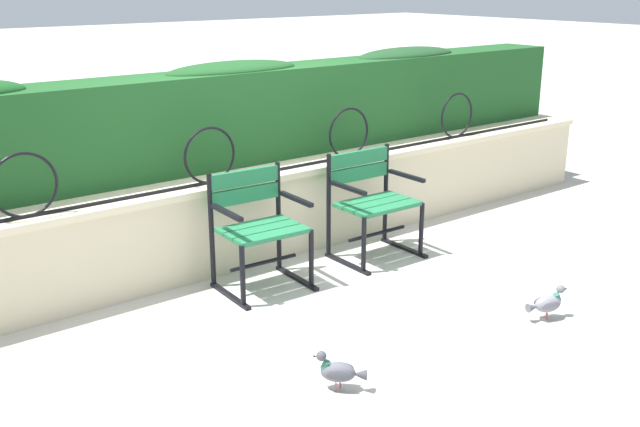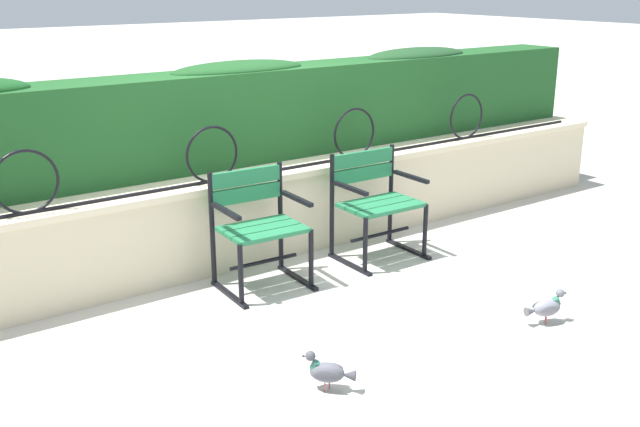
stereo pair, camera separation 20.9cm
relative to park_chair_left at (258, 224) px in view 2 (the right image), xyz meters
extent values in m
plane|color=#BCB7AD|center=(0.33, -0.41, -0.46)|extent=(60.00, 60.00, 0.00)
cube|color=beige|center=(0.33, 0.49, -0.14)|extent=(7.66, 0.35, 0.64)
cube|color=beige|center=(0.33, 0.49, 0.21)|extent=(7.66, 0.41, 0.05)
cylinder|color=black|center=(0.33, 0.42, 0.24)|extent=(7.11, 0.02, 0.02)
torus|color=black|center=(-1.43, 0.42, 0.44)|extent=(0.42, 0.02, 0.42)
torus|color=black|center=(-0.12, 0.42, 0.44)|extent=(0.42, 0.02, 0.42)
torus|color=black|center=(1.19, 0.42, 0.44)|extent=(0.42, 0.02, 0.42)
torus|color=black|center=(2.49, 0.42, 0.44)|extent=(0.42, 0.02, 0.42)
cube|color=#1E5123|center=(0.33, 0.91, 0.60)|extent=(7.51, 0.49, 0.73)
ellipsoid|color=#1C4920|center=(0.40, 0.91, 0.96)|extent=(1.16, 0.44, 0.14)
ellipsoid|color=#1F4623|center=(2.31, 0.91, 0.96)|extent=(1.14, 0.44, 0.15)
cube|color=#237547|center=(-0.01, -0.21, -0.02)|extent=(0.56, 0.15, 0.03)
cube|color=#237547|center=(0.00, -0.08, -0.02)|extent=(0.56, 0.15, 0.03)
cube|color=#237547|center=(0.00, 0.06, -0.02)|extent=(0.56, 0.15, 0.03)
cube|color=#237547|center=(0.01, 0.16, 0.31)|extent=(0.56, 0.06, 0.11)
cube|color=#237547|center=(0.01, 0.16, 0.18)|extent=(0.56, 0.06, 0.11)
cylinder|color=black|center=(0.29, 0.15, -0.04)|extent=(0.04, 0.04, 0.84)
cylinder|color=black|center=(0.26, -0.28, -0.24)|extent=(0.04, 0.04, 0.44)
cube|color=black|center=(0.27, -0.09, -0.45)|extent=(0.07, 0.52, 0.02)
cube|color=black|center=(0.27, -0.09, 0.16)|extent=(0.06, 0.40, 0.03)
cylinder|color=black|center=(-0.27, 0.18, -0.04)|extent=(0.04, 0.04, 0.84)
cylinder|color=black|center=(-0.29, -0.25, -0.24)|extent=(0.04, 0.04, 0.44)
cube|color=black|center=(-0.28, -0.06, -0.45)|extent=(0.07, 0.52, 0.02)
cube|color=black|center=(-0.28, -0.06, 0.16)|extent=(0.06, 0.40, 0.03)
cylinder|color=black|center=(0.00, -0.08, -0.26)|extent=(0.53, 0.06, 0.03)
cube|color=#237547|center=(1.04, -0.24, -0.02)|extent=(0.60, 0.14, 0.03)
cube|color=#237547|center=(1.05, -0.11, -0.02)|extent=(0.60, 0.14, 0.03)
cube|color=#237547|center=(1.05, 0.03, -0.02)|extent=(0.60, 0.14, 0.03)
cube|color=#237547|center=(1.05, 0.13, 0.31)|extent=(0.59, 0.04, 0.11)
cube|color=#237547|center=(1.05, 0.13, 0.18)|extent=(0.59, 0.04, 0.11)
cylinder|color=black|center=(1.35, 0.13, -0.04)|extent=(0.04, 0.04, 0.83)
cylinder|color=black|center=(1.34, -0.30, -0.24)|extent=(0.04, 0.04, 0.44)
cube|color=black|center=(1.34, -0.11, -0.45)|extent=(0.05, 0.52, 0.02)
cube|color=black|center=(1.34, -0.11, 0.16)|extent=(0.04, 0.40, 0.03)
cylinder|color=black|center=(0.76, 0.14, -0.04)|extent=(0.04, 0.04, 0.83)
cylinder|color=black|center=(0.75, -0.29, -0.24)|extent=(0.04, 0.04, 0.44)
cube|color=black|center=(0.75, -0.10, -0.45)|extent=(0.05, 0.52, 0.02)
cube|color=black|center=(0.75, -0.10, 0.16)|extent=(0.04, 0.40, 0.03)
cylinder|color=black|center=(1.05, -0.11, -0.26)|extent=(0.56, 0.04, 0.03)
ellipsoid|color=#5B5B66|center=(-0.46, -1.46, -0.35)|extent=(0.20, 0.21, 0.11)
cylinder|color=#2D6B56|center=(-0.50, -1.41, -0.32)|extent=(0.07, 0.07, 0.06)
sphere|color=#494951|center=(-0.52, -1.39, -0.26)|extent=(0.06, 0.06, 0.06)
cone|color=black|center=(-0.54, -1.37, -0.27)|extent=(0.03, 0.03, 0.01)
cone|color=#404047|center=(-0.38, -1.54, -0.36)|extent=(0.10, 0.10, 0.06)
ellipsoid|color=#4E4E56|center=(-0.48, -1.50, -0.35)|extent=(0.11, 0.12, 0.07)
ellipsoid|color=#4E4E56|center=(-0.42, -1.44, -0.35)|extent=(0.11, 0.12, 0.07)
cylinder|color=#C6515B|center=(-0.48, -1.46, -0.43)|extent=(0.01, 0.01, 0.05)
cylinder|color=#C6515B|center=(-0.44, -1.45, -0.43)|extent=(0.01, 0.01, 0.05)
ellipsoid|color=gray|center=(1.17, -1.62, -0.35)|extent=(0.21, 0.15, 0.11)
cylinder|color=#2D6B56|center=(1.23, -1.64, -0.32)|extent=(0.07, 0.06, 0.06)
sphere|color=slate|center=(1.25, -1.65, -0.26)|extent=(0.06, 0.06, 0.06)
cone|color=black|center=(1.29, -1.65, -0.27)|extent=(0.03, 0.02, 0.01)
cone|color=#595960|center=(1.06, -1.59, -0.36)|extent=(0.09, 0.08, 0.06)
ellipsoid|color=slate|center=(1.17, -1.58, -0.35)|extent=(0.14, 0.06, 0.07)
ellipsoid|color=slate|center=(1.15, -1.66, -0.35)|extent=(0.14, 0.06, 0.07)
cylinder|color=#C6515B|center=(1.18, -1.61, -0.43)|extent=(0.01, 0.01, 0.05)
cylinder|color=#C6515B|center=(1.15, -1.63, -0.43)|extent=(0.01, 0.01, 0.05)
camera|label=1|loc=(-2.72, -4.19, 1.67)|focal=41.92mm
camera|label=2|loc=(-2.55, -4.32, 1.67)|focal=41.92mm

